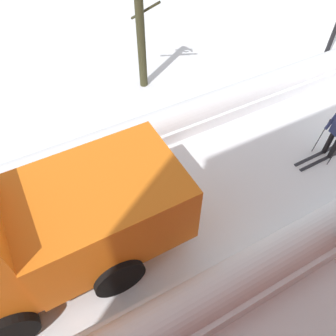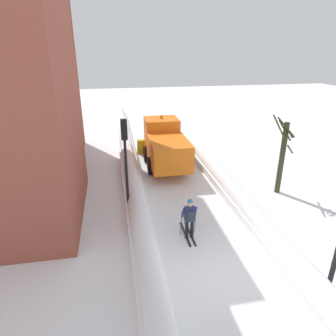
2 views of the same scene
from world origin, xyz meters
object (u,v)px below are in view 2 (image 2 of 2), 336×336
object	(u,v)px
plow_truck	(165,145)
skier	(190,217)
bare_tree_near	(282,156)
traffic_light_pole	(125,150)

from	to	relation	value
plow_truck	skier	size ratio (longest dim) A/B	3.31
skier	bare_tree_near	distance (m)	6.69
traffic_light_pole	bare_tree_near	xyz separation A→B (m)	(8.12, 0.67, -1.07)
skier	traffic_light_pole	size ratio (longest dim) A/B	0.40
plow_truck	bare_tree_near	size ratio (longest dim) A/B	1.43
bare_tree_near	skier	bearing A→B (deg)	-150.88
bare_tree_near	plow_truck	bearing A→B (deg)	137.82
traffic_light_pole	bare_tree_near	distance (m)	8.22
plow_truck	bare_tree_near	world-z (taller)	bare_tree_near
skier	traffic_light_pole	bearing A→B (deg)	132.88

